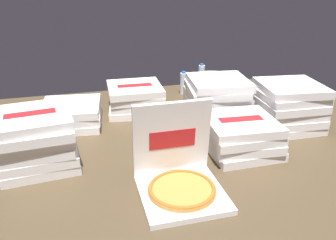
# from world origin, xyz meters

# --- Properties ---
(ground_plane) EXTENTS (3.20, 2.40, 0.02)m
(ground_plane) POSITION_xyz_m (0.00, 0.00, -0.01)
(ground_plane) COLOR #4C3D28
(open_pizza_box) EXTENTS (0.39, 0.40, 0.42)m
(open_pizza_box) POSITION_xyz_m (-0.13, -0.43, 0.09)
(open_pizza_box) COLOR white
(open_pizza_box) RESTS_ON ground_plane
(pizza_stack_right_near) EXTENTS (0.45, 0.46, 0.31)m
(pizza_stack_right_near) POSITION_xyz_m (0.38, 0.34, 0.15)
(pizza_stack_right_near) COLOR white
(pizza_stack_right_near) RESTS_ON ground_plane
(pizza_stack_left_mid) EXTENTS (0.45, 0.45, 0.31)m
(pizza_stack_left_mid) POSITION_xyz_m (-0.80, -0.01, 0.15)
(pizza_stack_left_mid) COLOR white
(pizza_stack_left_mid) RESTS_ON ground_plane
(pizza_stack_center_near) EXTENTS (0.44, 0.44, 0.15)m
(pizza_stack_center_near) POSITION_xyz_m (-0.62, 0.51, 0.08)
(pizza_stack_center_near) COLOR white
(pizza_stack_center_near) RESTS_ON ground_plane
(pizza_stack_left_far) EXTENTS (0.44, 0.44, 0.31)m
(pizza_stack_left_far) POSITION_xyz_m (0.80, 0.10, 0.15)
(pizza_stack_left_far) COLOR white
(pizza_stack_left_far) RESTS_ON ground_plane
(pizza_stack_right_far) EXTENTS (0.46, 0.44, 0.21)m
(pizza_stack_right_far) POSITION_xyz_m (-0.14, 0.65, 0.10)
(pizza_stack_right_far) COLOR white
(pizza_stack_right_far) RESTS_ON ground_plane
(pizza_stack_center_far) EXTENTS (0.43, 0.42, 0.21)m
(pizza_stack_center_far) POSITION_xyz_m (0.34, -0.14, 0.10)
(pizza_stack_center_far) COLOR white
(pizza_stack_center_far) RESTS_ON ground_plane
(ice_bucket) EXTENTS (0.35, 0.35, 0.16)m
(ice_bucket) POSITION_xyz_m (0.57, 0.89, 0.08)
(ice_bucket) COLOR #B7BABF
(ice_bucket) RESTS_ON ground_plane
(water_bottle_0) EXTENTS (0.06, 0.06, 0.20)m
(water_bottle_0) POSITION_xyz_m (0.72, 0.74, 0.09)
(water_bottle_0) COLOR silver
(water_bottle_0) RESTS_ON ground_plane
(water_bottle_1) EXTENTS (0.06, 0.06, 0.20)m
(water_bottle_1) POSITION_xyz_m (0.57, 1.16, 0.09)
(water_bottle_1) COLOR white
(water_bottle_1) RESTS_ON ground_plane
(water_bottle_2) EXTENTS (0.06, 0.06, 0.20)m
(water_bottle_2) POSITION_xyz_m (0.33, 0.95, 0.09)
(water_bottle_2) COLOR silver
(water_bottle_2) RESTS_ON ground_plane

